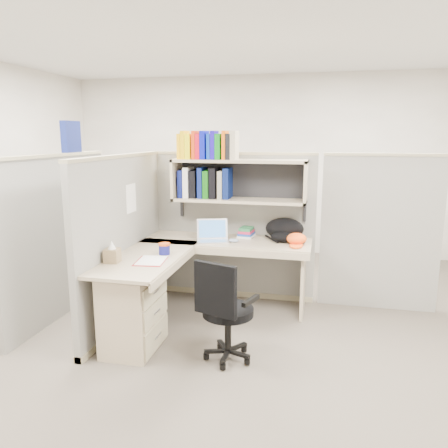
% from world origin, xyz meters
% --- Properties ---
extents(ground, '(6.00, 6.00, 0.00)m').
position_xyz_m(ground, '(0.00, 0.00, 0.00)').
color(ground, '#3B362E').
rests_on(ground, ground).
extents(room_shell, '(6.00, 6.00, 6.00)m').
position_xyz_m(room_shell, '(0.00, 0.00, 1.62)').
color(room_shell, '#AFA99E').
rests_on(room_shell, ground).
extents(cubicle, '(3.79, 1.84, 1.95)m').
position_xyz_m(cubicle, '(-0.37, 0.45, 0.91)').
color(cubicle, slate).
rests_on(cubicle, ground).
extents(desk, '(1.74, 1.75, 0.73)m').
position_xyz_m(desk, '(-0.41, -0.29, 0.44)').
color(desk, gray).
rests_on(desk, ground).
extents(laptop, '(0.40, 0.40, 0.23)m').
position_xyz_m(laptop, '(-0.12, 0.46, 0.84)').
color(laptop, silver).
rests_on(laptop, desk).
extents(backpack, '(0.45, 0.39, 0.23)m').
position_xyz_m(backpack, '(0.58, 0.66, 0.85)').
color(backpack, black).
rests_on(backpack, desk).
extents(orange_cap, '(0.21, 0.24, 0.11)m').
position_xyz_m(orange_cap, '(0.72, 0.55, 0.79)').
color(orange_cap, '#FE5616').
rests_on(orange_cap, desk).
extents(snack_canister, '(0.11, 0.11, 0.10)m').
position_xyz_m(snack_canister, '(-0.44, -0.11, 0.78)').
color(snack_canister, '#10105D').
rests_on(snack_canister, desk).
extents(tissue_box, '(0.13, 0.13, 0.19)m').
position_xyz_m(tissue_box, '(-0.78, -0.45, 0.82)').
color(tissue_box, olive).
rests_on(tissue_box, desk).
extents(mouse, '(0.12, 0.10, 0.04)m').
position_xyz_m(mouse, '(0.09, 0.49, 0.75)').
color(mouse, '#7F94B5').
rests_on(mouse, desk).
extents(paper_cup, '(0.08, 0.08, 0.10)m').
position_xyz_m(paper_cup, '(-0.06, 0.70, 0.78)').
color(paper_cup, silver).
rests_on(paper_cup, desk).
extents(book_stack, '(0.17, 0.22, 0.10)m').
position_xyz_m(book_stack, '(0.17, 0.76, 0.78)').
color(book_stack, gray).
rests_on(book_stack, desk).
extents(loose_paper, '(0.26, 0.33, 0.00)m').
position_xyz_m(loose_paper, '(-0.48, -0.33, 0.73)').
color(loose_paper, silver).
rests_on(loose_paper, desk).
extents(task_chair, '(0.50, 0.46, 0.87)m').
position_xyz_m(task_chair, '(0.25, -0.59, 0.31)').
color(task_chair, black).
rests_on(task_chair, ground).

